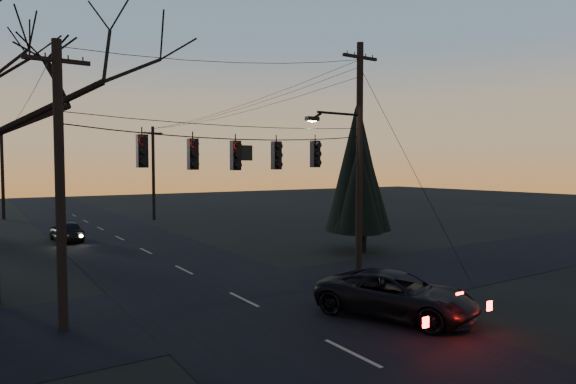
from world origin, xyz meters
TOP-DOWN VIEW (x-y plane):
  - main_road at (0.00, 20.00)m, footprint 8.00×120.00m
  - cross_road at (0.00, 10.00)m, footprint 60.00×7.00m
  - utility_pole_right at (5.50, 10.00)m, footprint 5.00×0.30m
  - utility_pole_left at (-6.00, 10.00)m, footprint 1.80×0.30m
  - utility_pole_far_r at (5.50, 38.00)m, footprint 1.80×0.30m
  - utility_pole_far_l at (-6.00, 46.00)m, footprint 0.30×0.30m
  - span_signal_assembly at (-0.24, 10.00)m, footprint 11.50×0.44m
  - evergreen_right at (10.27, 15.01)m, footprint 3.85×3.85m
  - suv_near at (3.18, 5.57)m, footprint 4.21×5.65m
  - sedan_oncoming_a at (-3.20, 28.49)m, footprint 1.76×4.05m

SIDE VIEW (x-z plane):
  - utility_pole_right at x=5.50m, z-range -5.00..5.00m
  - utility_pole_left at x=-6.00m, z-range -4.25..4.25m
  - utility_pole_far_r at x=5.50m, z-range -4.25..4.25m
  - utility_pole_far_l at x=-6.00m, z-range -4.00..4.00m
  - cross_road at x=0.00m, z-range 0.00..0.02m
  - main_road at x=0.00m, z-range 0.00..0.02m
  - sedan_oncoming_a at x=-3.20m, z-range 0.00..1.36m
  - suv_near at x=3.18m, z-range 0.00..1.43m
  - evergreen_right at x=10.27m, z-range 0.59..8.20m
  - span_signal_assembly at x=-0.24m, z-range 4.54..6.06m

